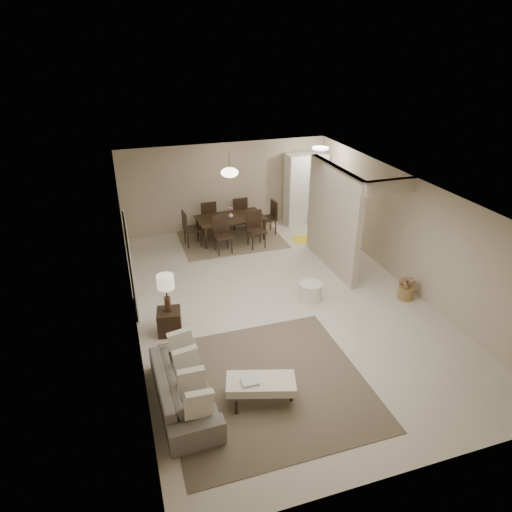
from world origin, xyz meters
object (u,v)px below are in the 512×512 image
object	(u,v)px
ottoman_bench	(261,384)
side_table	(169,322)
round_pouf	(310,291)
pantry_cabinet	(305,189)
dining_table	(231,228)
wicker_basket	(406,292)
sofa	(184,388)

from	to	relation	value
ottoman_bench	side_table	bearing A→B (deg)	132.62
side_table	round_pouf	size ratio (longest dim) A/B	0.97
side_table	round_pouf	bearing A→B (deg)	5.47
ottoman_bench	pantry_cabinet	bearing A→B (deg)	78.34
pantry_cabinet	ottoman_bench	size ratio (longest dim) A/B	1.80
side_table	round_pouf	xyz separation A→B (m)	(3.07, 0.29, -0.05)
round_pouf	dining_table	bearing A→B (deg)	102.33
ottoman_bench	wicker_basket	size ratio (longest dim) A/B	3.39
side_table	ottoman_bench	bearing A→B (deg)	-63.95
ottoman_bench	side_table	distance (m)	2.51
ottoman_bench	sofa	bearing A→B (deg)	-178.04
dining_table	sofa	bearing A→B (deg)	-115.44
ottoman_bench	round_pouf	bearing A→B (deg)	68.82
pantry_cabinet	dining_table	world-z (taller)	pantry_cabinet
sofa	wicker_basket	size ratio (longest dim) A/B	5.90
wicker_basket	dining_table	xyz separation A→B (m)	(-2.79, 4.24, 0.18)
ottoman_bench	dining_table	size ratio (longest dim) A/B	0.63
round_pouf	dining_table	world-z (taller)	dining_table
wicker_basket	dining_table	size ratio (longest dim) A/B	0.19
wicker_basket	dining_table	world-z (taller)	dining_table
ottoman_bench	round_pouf	distance (m)	3.22
round_pouf	wicker_basket	distance (m)	2.09
ottoman_bench	wicker_basket	xyz separation A→B (m)	(3.97, 1.95, -0.16)
pantry_cabinet	wicker_basket	distance (m)	4.94
ottoman_bench	side_table	world-z (taller)	side_table
pantry_cabinet	dining_table	distance (m)	2.65
pantry_cabinet	side_table	xyz separation A→B (m)	(-4.75, -4.54, -0.81)
pantry_cabinet	ottoman_bench	world-z (taller)	pantry_cabinet
ottoman_bench	round_pouf	world-z (taller)	round_pouf
pantry_cabinet	side_table	distance (m)	6.62
sofa	round_pouf	world-z (taller)	sofa
pantry_cabinet	round_pouf	bearing A→B (deg)	-111.53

